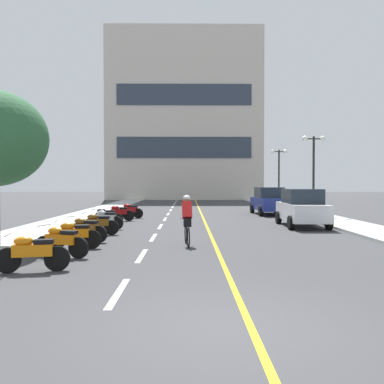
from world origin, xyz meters
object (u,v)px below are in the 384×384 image
at_px(street_lamp_far, 279,164).
at_px(parked_car_near, 302,208).
at_px(motorcycle_2, 74,234).
at_px(motorcycle_6, 105,216).
at_px(parked_car_mid, 269,201).
at_px(motorcycle_3, 85,229).
at_px(motorcycle_5, 105,219).
at_px(motorcycle_7, 119,213).
at_px(motorcycle_1, 61,241).
at_px(cyclist_rider, 187,219).
at_px(motorcycle_8, 130,210).
at_px(street_lamp_mid, 314,157).
at_px(motorcycle_4, 97,223).
at_px(motorcycle_0, 32,252).

distance_m(street_lamp_far, parked_car_near, 15.23).
xyz_separation_m(motorcycle_2, motorcycle_6, (-0.42, 7.09, 0.00)).
relative_size(parked_car_mid, motorcycle_6, 2.51).
distance_m(motorcycle_3, motorcycle_5, 4.08).
bearing_deg(motorcycle_6, parked_car_near, -2.16).
distance_m(street_lamp_far, motorcycle_7, 16.87).
height_order(motorcycle_1, cyclist_rider, cyclist_rider).
height_order(parked_car_near, motorcycle_8, parked_car_near).
xyz_separation_m(street_lamp_far, parked_car_near, (-2.17, -14.82, -2.75)).
xyz_separation_m(parked_car_mid, motorcycle_5, (-9.15, -8.62, -0.44)).
relative_size(motorcycle_6, cyclist_rider, 0.96).
relative_size(street_lamp_mid, motorcycle_3, 2.94).
xyz_separation_m(motorcycle_4, motorcycle_5, (-0.10, 2.13, 0.00)).
bearing_deg(parked_car_near, motorcycle_0, -132.28).
height_order(motorcycle_2, motorcycle_6, same).
xyz_separation_m(street_lamp_far, motorcycle_0, (-11.34, -24.90, -3.19)).
xyz_separation_m(motorcycle_4, motorcycle_7, (-0.17, 6.06, 0.00)).
distance_m(motorcycle_0, motorcycle_2, 3.35).
height_order(motorcycle_5, cyclist_rider, cyclist_rider).
bearing_deg(motorcycle_8, motorcycle_6, -96.91).
relative_size(parked_car_mid, motorcycle_1, 2.58).
relative_size(motorcycle_7, cyclist_rider, 0.96).
bearing_deg(motorcycle_5, cyclist_rider, -52.76).
height_order(parked_car_near, motorcycle_6, parked_car_near).
bearing_deg(motorcycle_3, street_lamp_mid, 42.96).
distance_m(street_lamp_mid, parked_car_near, 6.57).
bearing_deg(motorcycle_2, motorcycle_7, 91.19).
height_order(motorcycle_2, motorcycle_4, same).
height_order(street_lamp_mid, street_lamp_far, street_lamp_mid).
distance_m(motorcycle_2, motorcycle_4, 3.55).
relative_size(motorcycle_2, motorcycle_8, 1.03).
bearing_deg(street_lamp_mid, motorcycle_8, -176.77).
distance_m(street_lamp_far, motorcycle_5, 19.81).
distance_m(motorcycle_3, motorcycle_7, 8.00).
distance_m(motorcycle_5, motorcycle_8, 5.92).
bearing_deg(parked_car_near, motorcycle_1, -138.07).
bearing_deg(motorcycle_5, street_lamp_mid, 29.67).
relative_size(motorcycle_2, motorcycle_7, 1.00).
xyz_separation_m(parked_car_mid, cyclist_rider, (-5.43, -13.52, -0.03)).
bearing_deg(motorcycle_1, parked_car_mid, 60.28).
height_order(motorcycle_6, motorcycle_7, same).
bearing_deg(motorcycle_5, motorcycle_2, -88.68).
relative_size(motorcycle_7, motorcycle_8, 1.03).
bearing_deg(parked_car_near, motorcycle_5, -173.55).
xyz_separation_m(street_lamp_far, motorcycle_2, (-11.29, -21.55, -3.19)).
xyz_separation_m(motorcycle_3, motorcycle_6, (-0.37, 5.48, 0.00)).
relative_size(motorcycle_2, motorcycle_5, 1.02).
relative_size(parked_car_mid, motorcycle_0, 2.53).
bearing_deg(street_lamp_far, motorcycle_5, -125.75).
height_order(street_lamp_mid, cyclist_rider, street_lamp_mid).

